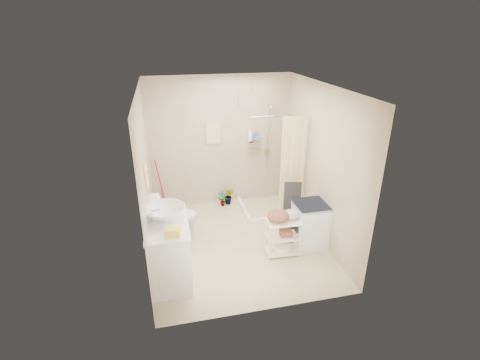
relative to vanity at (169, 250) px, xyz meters
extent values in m
plane|color=beige|center=(1.16, 0.65, -0.46)|extent=(3.20, 3.20, 0.00)
cube|color=silver|center=(1.16, 0.65, 2.14)|extent=(2.80, 3.20, 0.04)
cube|color=#B8A78E|center=(1.16, 2.25, 0.84)|extent=(2.80, 0.04, 2.60)
cube|color=#B8A78E|center=(1.16, -0.95, 0.84)|extent=(2.80, 0.04, 2.60)
cube|color=#B8A78E|center=(-0.24, 0.65, 0.84)|extent=(0.04, 3.20, 2.60)
cube|color=#B8A78E|center=(2.56, 0.65, 0.84)|extent=(0.04, 3.20, 2.60)
cube|color=white|center=(0.00, 0.00, 0.00)|extent=(0.59, 1.05, 0.92)
imported|color=silver|center=(0.00, 0.07, 0.56)|extent=(0.69, 0.69, 0.19)
cube|color=#FAE146|center=(0.08, -0.36, 0.52)|extent=(0.22, 0.19, 0.11)
cube|color=gold|center=(0.11, -0.38, -0.40)|extent=(0.27, 0.23, 0.13)
imported|color=silver|center=(0.12, 1.03, -0.06)|extent=(0.80, 0.46, 0.81)
imported|color=brown|center=(1.13, 2.03, -0.30)|extent=(0.19, 0.14, 0.33)
imported|color=brown|center=(1.28, 2.08, -0.28)|extent=(0.25, 0.24, 0.36)
cube|color=beige|center=(1.01, 2.23, 1.04)|extent=(0.28, 0.03, 0.42)
imported|color=silver|center=(1.74, 2.18, 0.99)|extent=(0.11, 0.11, 0.27)
imported|color=#3D5A92|center=(1.86, 2.17, 0.95)|extent=(0.09, 0.09, 0.18)
cube|color=silver|center=(2.30, 0.35, -0.08)|extent=(0.52, 0.53, 0.76)
camera|label=1|loc=(0.06, -4.26, 2.90)|focal=26.00mm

